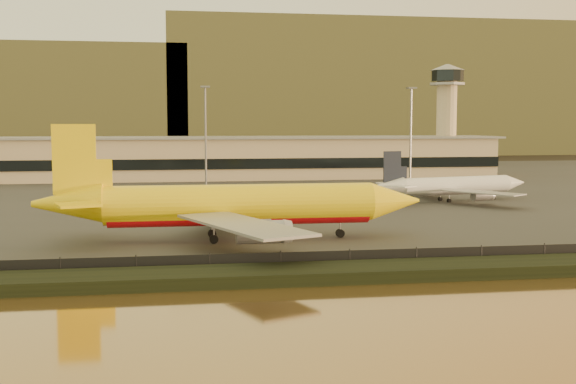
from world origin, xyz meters
TOP-DOWN VIEW (x-y plane):
  - ground at (0.00, 0.00)m, footprint 900.00×900.00m
  - embankment at (0.00, -17.00)m, footprint 320.00×7.00m
  - tarmac at (0.00, 95.00)m, footprint 320.00×220.00m
  - perimeter_fence at (0.00, -13.00)m, footprint 300.00×0.05m
  - terminal_building at (-14.52, 125.55)m, footprint 202.00×25.00m
  - control_tower at (70.00, 131.00)m, footprint 11.20×11.20m
  - apron_light_masts at (15.00, 75.00)m, footprint 152.20×12.20m
  - distant_hills at (-20.74, 340.00)m, footprint 470.00×160.00m
  - dhl_cargo_jet at (-9.37, 9.85)m, footprint 55.28×54.39m
  - white_narrowbody_jet at (41.22, 53.44)m, footprint 37.81×36.23m
  - gse_vehicle_yellow at (6.54, 30.26)m, footprint 4.05×2.87m
  - gse_vehicle_white at (-20.20, 37.43)m, footprint 4.05×2.87m

SIDE VIEW (x-z plane):
  - ground at x=0.00m, z-range 0.00..0.00m
  - tarmac at x=0.00m, z-range 0.00..0.20m
  - embankment at x=0.00m, z-range 0.00..1.40m
  - gse_vehicle_white at x=-20.20m, z-range 0.20..1.86m
  - gse_vehicle_yellow at x=6.54m, z-range 0.20..1.86m
  - perimeter_fence at x=0.00m, z-range 0.20..2.40m
  - white_narrowbody_jet at x=41.22m, z-range -2.01..8.95m
  - dhl_cargo_jet at x=-9.37m, z-range -3.14..13.44m
  - terminal_building at x=-14.52m, z-range -0.05..12.55m
  - apron_light_masts at x=15.00m, z-range 3.00..28.40m
  - control_tower at x=70.00m, z-range 3.91..39.41m
  - distant_hills at x=-20.74m, z-range -3.61..66.39m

